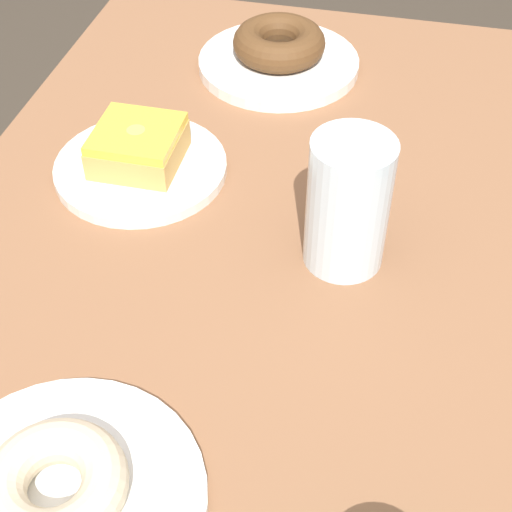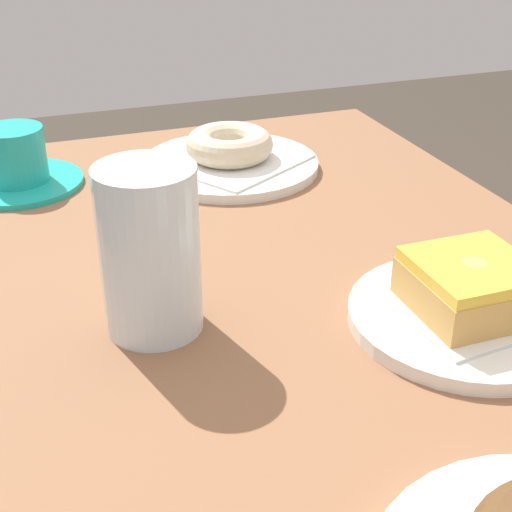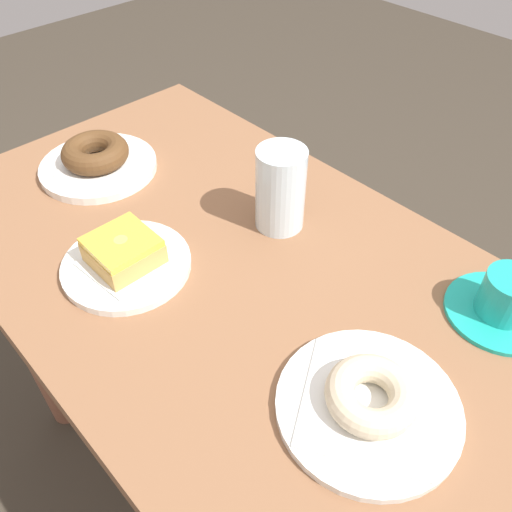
{
  "view_description": "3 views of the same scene",
  "coord_description": "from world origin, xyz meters",
  "px_view_note": "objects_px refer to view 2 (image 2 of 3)",
  "views": [
    {
      "loc": [
        -0.55,
        -0.16,
        1.24
      ],
      "look_at": [
        -0.07,
        -0.04,
        0.75
      ],
      "focal_mm": 53.12,
      "sensor_mm": 36.0,
      "label": 1
    },
    {
      "loc": [
        0.48,
        -0.21,
        1.05
      ],
      "look_at": [
        -0.05,
        -0.02,
        0.74
      ],
      "focal_mm": 51.43,
      "sensor_mm": 36.0,
      "label": 2
    },
    {
      "loc": [
        -0.46,
        0.36,
        1.27
      ],
      "look_at": [
        -0.08,
        -0.01,
        0.76
      ],
      "focal_mm": 36.8,
      "sensor_mm": 36.0,
      "label": 3
    }
  ],
  "objects_px": {
    "donut_glazed_square": "(471,285)",
    "plate_glazed_square": "(466,317)",
    "water_glass": "(150,251)",
    "donut_sugar_ring": "(229,145)",
    "coffee_cup": "(16,163)",
    "plate_sugar_ring": "(230,165)"
  },
  "relations": [
    {
      "from": "plate_sugar_ring",
      "to": "donut_sugar_ring",
      "type": "height_order",
      "value": "donut_sugar_ring"
    },
    {
      "from": "donut_glazed_square",
      "to": "coffee_cup",
      "type": "height_order",
      "value": "coffee_cup"
    },
    {
      "from": "water_glass",
      "to": "donut_sugar_ring",
      "type": "bearing_deg",
      "value": 152.08
    },
    {
      "from": "plate_glazed_square",
      "to": "donut_glazed_square",
      "type": "bearing_deg",
      "value": 63.43
    },
    {
      "from": "coffee_cup",
      "to": "donut_glazed_square",
      "type": "bearing_deg",
      "value": 37.15
    },
    {
      "from": "plate_glazed_square",
      "to": "water_glass",
      "type": "relative_size",
      "value": 1.4
    },
    {
      "from": "water_glass",
      "to": "plate_glazed_square",
      "type": "bearing_deg",
      "value": 70.81
    },
    {
      "from": "donut_sugar_ring",
      "to": "coffee_cup",
      "type": "height_order",
      "value": "coffee_cup"
    },
    {
      "from": "donut_glazed_square",
      "to": "plate_glazed_square",
      "type": "bearing_deg",
      "value": -116.57
    },
    {
      "from": "donut_sugar_ring",
      "to": "coffee_cup",
      "type": "xyz_separation_m",
      "value": [
        -0.03,
        -0.25,
        -0.0
      ]
    },
    {
      "from": "donut_sugar_ring",
      "to": "donut_glazed_square",
      "type": "distance_m",
      "value": 0.4
    },
    {
      "from": "water_glass",
      "to": "coffee_cup",
      "type": "xyz_separation_m",
      "value": [
        -0.34,
        -0.08,
        -0.04
      ]
    },
    {
      "from": "donut_sugar_ring",
      "to": "water_glass",
      "type": "distance_m",
      "value": 0.35
    },
    {
      "from": "plate_glazed_square",
      "to": "donut_glazed_square",
      "type": "xyz_separation_m",
      "value": [
        0.0,
        0.0,
        0.03
      ]
    },
    {
      "from": "donut_sugar_ring",
      "to": "plate_glazed_square",
      "type": "height_order",
      "value": "donut_sugar_ring"
    },
    {
      "from": "plate_sugar_ring",
      "to": "water_glass",
      "type": "xyz_separation_m",
      "value": [
        0.31,
        -0.16,
        0.06
      ]
    },
    {
      "from": "donut_sugar_ring",
      "to": "water_glass",
      "type": "bearing_deg",
      "value": -27.92
    },
    {
      "from": "donut_glazed_square",
      "to": "water_glass",
      "type": "bearing_deg",
      "value": -109.19
    },
    {
      "from": "donut_glazed_square",
      "to": "water_glass",
      "type": "distance_m",
      "value": 0.25
    },
    {
      "from": "donut_glazed_square",
      "to": "plate_sugar_ring",
      "type": "bearing_deg",
      "value": -169.23
    },
    {
      "from": "plate_sugar_ring",
      "to": "water_glass",
      "type": "height_order",
      "value": "water_glass"
    },
    {
      "from": "donut_glazed_square",
      "to": "donut_sugar_ring",
      "type": "bearing_deg",
      "value": -169.23
    }
  ]
}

